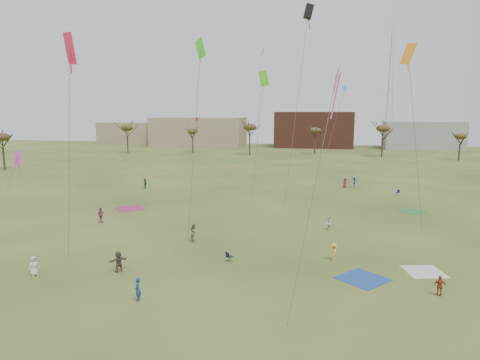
% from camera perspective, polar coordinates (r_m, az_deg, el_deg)
% --- Properties ---
extents(ground, '(260.00, 260.00, 0.00)m').
position_cam_1_polar(ground, '(34.56, -3.89, -12.25)').
color(ground, '#335019').
rests_on(ground, ground).
extents(flyer_near_left, '(0.82, 0.89, 1.53)m').
position_cam_1_polar(flyer_near_left, '(37.37, -25.70, -10.25)').
color(flyer_near_left, silver).
rests_on(flyer_near_left, ground).
extents(flyer_near_right, '(0.63, 0.72, 1.67)m').
position_cam_1_polar(flyer_near_right, '(30.33, -13.44, -13.96)').
color(flyer_near_right, navy).
rests_on(flyer_near_right, ground).
extents(spectator_fore_a, '(0.87, 0.42, 1.44)m').
position_cam_1_polar(spectator_fore_a, '(33.35, 25.03, -12.63)').
color(spectator_fore_a, '#9D3D1B').
rests_on(spectator_fore_a, ground).
extents(spectator_fore_b, '(0.85, 0.99, 1.78)m').
position_cam_1_polar(spectator_fore_b, '(42.27, -6.15, -6.95)').
color(spectator_fore_b, olive).
rests_on(spectator_fore_b, ground).
extents(spectator_fore_c, '(1.41, 1.51, 1.69)m').
position_cam_1_polar(spectator_fore_c, '(35.81, -15.84, -10.37)').
color(spectator_fore_c, brown).
rests_on(spectator_fore_c, ground).
extents(flyer_mid_b, '(0.60, 1.01, 1.53)m').
position_cam_1_polar(flyer_mid_b, '(37.78, 12.35, -9.31)').
color(flyer_mid_b, gold).
rests_on(flyer_mid_b, ground).
extents(spectator_mid_d, '(0.52, 1.07, 1.77)m').
position_cam_1_polar(spectator_mid_d, '(51.41, -18.04, -4.43)').
color(spectator_mid_d, '#A9467D').
rests_on(spectator_mid_d, ground).
extents(spectator_mid_e, '(0.90, 0.93, 1.51)m').
position_cam_1_polar(spectator_mid_e, '(46.84, 11.69, -5.65)').
color(spectator_mid_e, silver).
rests_on(spectator_mid_e, ground).
extents(flyer_far_a, '(0.79, 1.56, 1.61)m').
position_cam_1_polar(flyer_far_a, '(71.92, -12.48, -0.42)').
color(flyer_far_a, '#27762F').
rests_on(flyer_far_a, ground).
extents(flyer_far_b, '(0.93, 0.85, 1.60)m').
position_cam_1_polar(flyer_far_b, '(72.83, 13.78, -0.35)').
color(flyer_far_b, maroon).
rests_on(flyer_far_b, ground).
extents(flyer_far_c, '(0.85, 1.20, 1.68)m').
position_cam_1_polar(flyer_far_c, '(73.48, 14.91, -0.28)').
color(flyer_far_c, navy).
rests_on(flyer_far_c, ground).
extents(blanket_blue, '(4.47, 4.47, 0.03)m').
position_cam_1_polar(blanket_blue, '(34.67, 15.98, -12.52)').
color(blanket_blue, '#24489E').
rests_on(blanket_blue, ground).
extents(blanket_cream, '(3.38, 3.38, 0.03)m').
position_cam_1_polar(blanket_cream, '(37.68, 23.24, -11.15)').
color(blanket_cream, silver).
rests_on(blanket_cream, ground).
extents(blanket_plum, '(4.77, 4.77, 0.03)m').
position_cam_1_polar(blanket_plum, '(57.66, -14.41, -3.70)').
color(blanket_plum, '#9A2F5D').
rests_on(blanket_plum, ground).
extents(blanket_olive, '(3.61, 3.61, 0.03)m').
position_cam_1_polar(blanket_olive, '(58.31, 21.84, -3.93)').
color(blanket_olive, '#2F8237').
rests_on(blanket_olive, ground).
extents(camp_chair_center, '(0.74, 0.74, 0.87)m').
position_cam_1_polar(camp_chair_center, '(36.89, -1.41, -10.38)').
color(camp_chair_center, '#141738').
rests_on(camp_chair_center, ground).
extents(camp_chair_right, '(0.73, 0.72, 0.87)m').
position_cam_1_polar(camp_chair_right, '(68.43, 20.18, -1.73)').
color(camp_chair_right, '#161B3C').
rests_on(camp_chair_right, ground).
extents(kites_aloft, '(72.27, 63.48, 24.37)m').
position_cam_1_polar(kites_aloft, '(58.71, 6.00, 16.45)').
color(kites_aloft, '#EB1B42').
rests_on(kites_aloft, ground).
extents(tree_line, '(117.44, 49.32, 8.91)m').
position_cam_1_polar(tree_line, '(110.86, 5.23, 6.38)').
color(tree_line, '#3A2B1E').
rests_on(tree_line, ground).
extents(building_tan, '(32.00, 14.00, 10.00)m').
position_cam_1_polar(building_tan, '(152.53, -5.55, 6.38)').
color(building_tan, '#937F60').
rests_on(building_tan, ground).
extents(building_brick, '(26.00, 16.00, 12.00)m').
position_cam_1_polar(building_brick, '(151.22, 9.79, 6.64)').
color(building_brick, brown).
rests_on(building_brick, ground).
extents(building_grey, '(24.00, 12.00, 9.00)m').
position_cam_1_polar(building_grey, '(152.57, 23.08, 5.50)').
color(building_grey, gray).
rests_on(building_grey, ground).
extents(building_tan_west, '(20.00, 12.00, 8.00)m').
position_cam_1_polar(building_tan_west, '(169.94, -14.66, 6.08)').
color(building_tan_west, '#937F60').
rests_on(building_tan_west, ground).
extents(radio_tower, '(1.51, 1.72, 41.00)m').
position_cam_1_polar(radio_tower, '(157.66, 19.27, 11.17)').
color(radio_tower, '#9EA3A8').
rests_on(radio_tower, ground).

